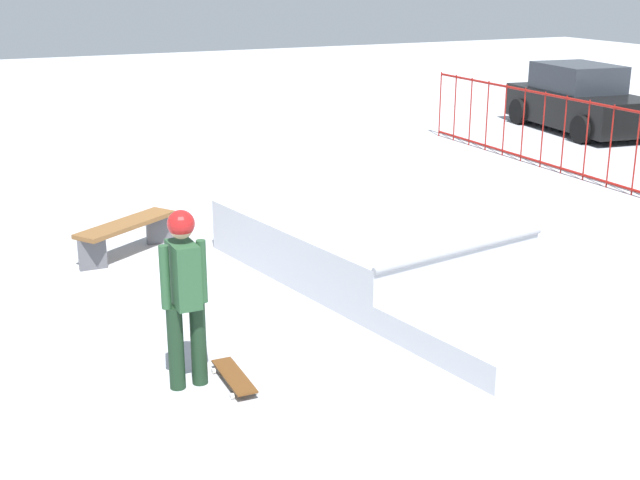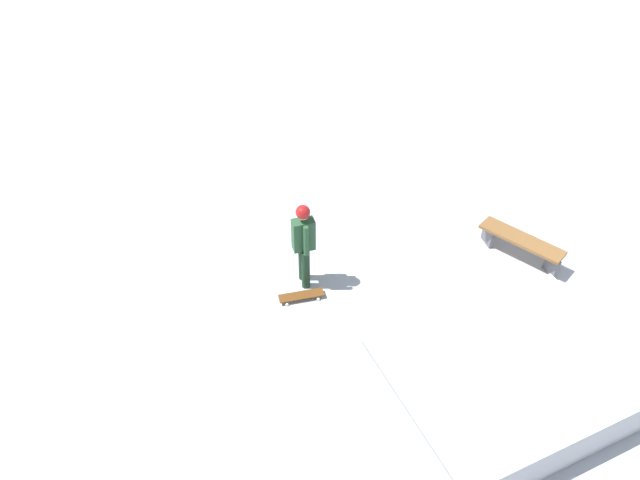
# 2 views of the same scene
# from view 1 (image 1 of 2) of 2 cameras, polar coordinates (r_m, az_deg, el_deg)

# --- Properties ---
(ground_plane) EXTENTS (60.00, 60.00, 0.00)m
(ground_plane) POSITION_cam_1_polar(r_m,az_deg,el_deg) (12.12, 0.30, -0.39)
(ground_plane) COLOR #A8AAB2
(skate_ramp) EXTENTS (5.77, 3.51, 0.74)m
(skate_ramp) POSITION_cam_1_polar(r_m,az_deg,el_deg) (10.92, 4.57, -0.78)
(skate_ramp) COLOR #B0B3BB
(skate_ramp) RESTS_ON ground
(skater) EXTENTS (0.39, 0.44, 1.73)m
(skater) POSITION_cam_1_polar(r_m,az_deg,el_deg) (7.86, -9.10, -3.06)
(skater) COLOR black
(skater) RESTS_ON ground
(skateboard) EXTENTS (0.80, 0.27, 0.09)m
(skateboard) POSITION_cam_1_polar(r_m,az_deg,el_deg) (8.21, -5.79, -9.10)
(skateboard) COLOR #593314
(skateboard) RESTS_ON ground
(park_bench) EXTENTS (1.22, 1.55, 0.48)m
(park_bench) POSITION_cam_1_polar(r_m,az_deg,el_deg) (11.91, -12.86, 0.61)
(park_bench) COLOR brown
(park_bench) RESTS_ON ground
(parked_car_black) EXTENTS (4.27, 2.30, 1.60)m
(parked_car_black) POSITION_cam_1_polar(r_m,az_deg,el_deg) (21.79, 17.00, 8.90)
(parked_car_black) COLOR black
(parked_car_black) RESTS_ON ground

